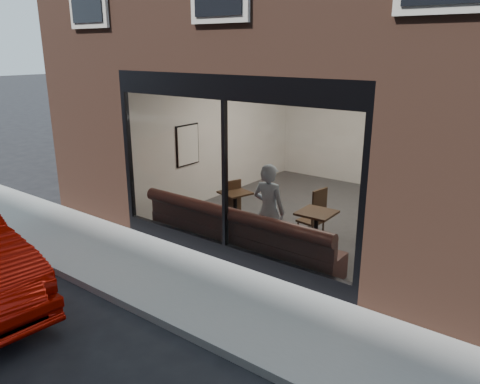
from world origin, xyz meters
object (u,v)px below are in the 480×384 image
Objects in this scene: banquette at (239,241)px; cafe_chair_left at (228,210)px; cafe_table_left at (235,193)px; cafe_table_right at (317,213)px; person at (269,211)px; cafe_chair_right at (311,221)px.

cafe_chair_left is (-1.20, 1.16, 0.01)m from banquette.
cafe_table_left is 0.89× the size of cafe_table_right.
cafe_chair_right is (0.07, 1.45, -0.61)m from person.
person is 3.06× the size of cafe_table_left.
person is at bearing -130.30° from cafe_table_right.
cafe_chair_left is (-0.33, 0.17, -0.50)m from cafe_table_left.
cafe_chair_left is at bearing 25.43° from cafe_chair_right.
cafe_table_right is 1.42× the size of cafe_chair_right.
cafe_chair_left is (-2.26, 0.24, -0.50)m from cafe_table_right.
cafe_table_right is at bearing 41.02° from banquette.
cafe_table_left is 0.63m from cafe_chair_left.
cafe_table_right is (0.58, 0.69, -0.11)m from person.
cafe_chair_right is at bearing -144.60° from cafe_chair_left.
person is at bearing 26.10° from banquette.
cafe_chair_left is at bearing 173.88° from cafe_table_right.
person reaches higher than cafe_chair_left.
person is 1.55m from cafe_table_left.
cafe_table_right is 1.05m from cafe_chair_right.
person is 0.91m from cafe_table_right.
banquette is 7.19× the size of cafe_table_left.
cafe_chair_right is (0.54, 1.69, 0.01)m from banquette.
banquette reaches higher than cafe_chair_right.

